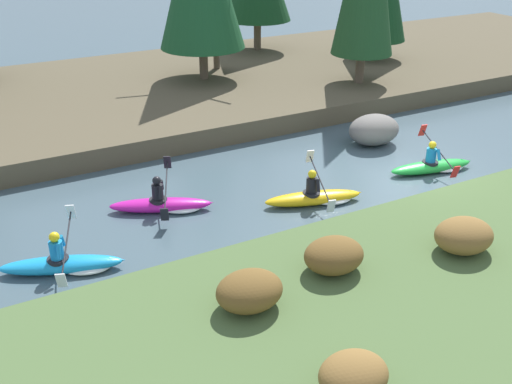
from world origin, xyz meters
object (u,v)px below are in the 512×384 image
(kayaker_lead, at_px, (434,165))
(kayaker_far_back, at_px, (67,263))
(kayaker_middle, at_px, (317,197))
(kayaker_trailing, at_px, (165,204))
(boulder_midstream, at_px, (374,130))

(kayaker_lead, relative_size, kayaker_far_back, 1.02)
(kayaker_middle, relative_size, kayaker_trailing, 1.02)
(kayaker_lead, bearing_deg, kayaker_trailing, -179.34)
(kayaker_trailing, relative_size, boulder_midstream, 1.50)
(kayaker_lead, bearing_deg, boulder_midstream, 104.96)
(kayaker_middle, bearing_deg, boulder_midstream, 49.63)
(kayaker_trailing, bearing_deg, kayaker_lead, 13.73)
(kayaker_lead, relative_size, kayaker_trailing, 1.03)
(kayaker_lead, xyz_separation_m, boulder_midstream, (-0.19, 2.73, 0.31))
(kayaker_lead, xyz_separation_m, kayaker_middle, (-4.34, -0.08, 0.00))
(kayaker_lead, height_order, kayaker_middle, same)
(kayaker_middle, xyz_separation_m, kayaker_far_back, (-6.78, -0.14, 0.00))
(kayaker_lead, xyz_separation_m, kayaker_trailing, (-8.16, 1.48, 0.00))
(kayaker_middle, distance_m, boulder_midstream, 5.03)
(kayaker_middle, height_order, boulder_midstream, kayaker_middle)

